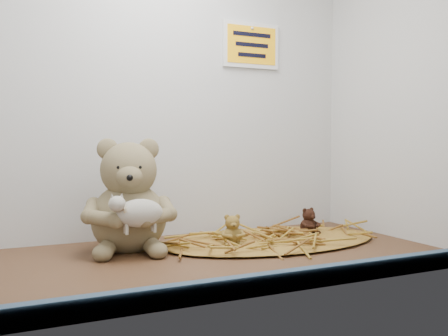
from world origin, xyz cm
name	(u,v)px	position (x,y,z in cm)	size (l,w,h in cm)	color
alcove_shell	(179,63)	(0.00, 9.00, 45.00)	(120.40, 60.20, 90.40)	#412616
front_rail	(255,285)	(0.00, -28.80, 1.80)	(119.28, 2.20, 3.60)	#3A546F
straw_bed	(272,240)	(25.96, 9.58, 0.58)	(60.07, 34.88, 1.16)	olive
main_teddy	(129,195)	(-10.91, 14.84, 13.59)	(21.91, 23.13, 27.17)	#8B7C55
toy_lamb	(140,213)	(-10.91, 5.11, 10.41)	(13.75, 8.39, 8.88)	#B5AEA2
mini_teddy_tan	(232,228)	(13.20, 7.49, 4.89)	(6.01, 6.34, 7.45)	olive
mini_teddy_brown	(308,220)	(38.72, 11.67, 4.74)	(5.78, 6.10, 7.16)	black
wall_sign	(251,45)	(30.00, 29.40, 55.00)	(16.00, 1.20, 11.00)	#FFAB0D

